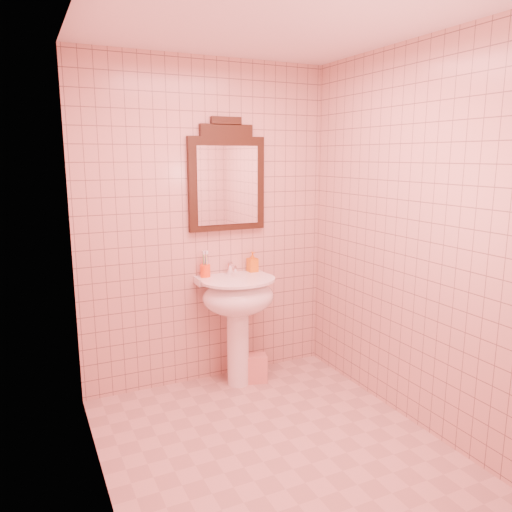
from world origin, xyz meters
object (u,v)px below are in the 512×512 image
pedestal_sink (238,304)px  soap_dispenser (253,262)px  toothbrush_cup (205,270)px  towel (255,368)px  mirror (227,179)px

pedestal_sink → soap_dispenser: 0.38m
toothbrush_cup → soap_dispenser: 0.41m
toothbrush_cup → towel: bearing=-26.6°
mirror → soap_dispenser: bearing=-10.5°
towel → soap_dispenser: bearing=70.6°
soap_dispenser → towel: size_ratio=0.74×
pedestal_sink → soap_dispenser: bearing=39.3°
pedestal_sink → soap_dispenser: (0.20, 0.16, 0.28)m
mirror → toothbrush_cup: size_ratio=4.75×
mirror → soap_dispenser: size_ratio=5.22×
soap_dispenser → mirror: bearing=166.8°
pedestal_sink → toothbrush_cup: toothbrush_cup is taller
toothbrush_cup → soap_dispenser: size_ratio=1.10×
soap_dispenser → pedestal_sink: bearing=-143.4°
toothbrush_cup → soap_dispenser: (0.40, 0.00, 0.03)m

